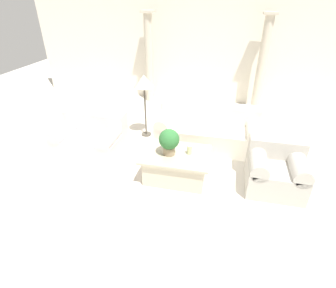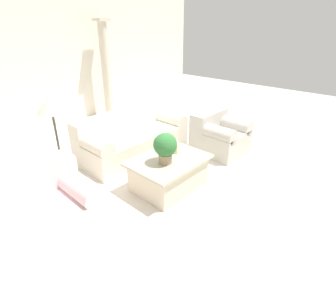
{
  "view_description": "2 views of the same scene",
  "coord_description": "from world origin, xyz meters",
  "px_view_note": "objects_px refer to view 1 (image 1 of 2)",
  "views": [
    {
      "loc": [
        0.68,
        -4.09,
        2.78
      ],
      "look_at": [
        -0.23,
        -0.17,
        0.45
      ],
      "focal_mm": 28.0,
      "sensor_mm": 36.0,
      "label": 1
    },
    {
      "loc": [
        -2.51,
        -2.76,
        2.25
      ],
      "look_at": [
        0.22,
        -0.27,
        0.57
      ],
      "focal_mm": 28.0,
      "sensor_mm": 36.0,
      "label": 2
    }
  ],
  "objects_px": {
    "potted_plant": "(169,141)",
    "floor_lamp": "(144,84)",
    "loveseat": "(92,138)",
    "coffee_table": "(176,165)",
    "sofa_long": "(208,129)",
    "armchair": "(276,168)"
  },
  "relations": [
    {
      "from": "sofa_long",
      "to": "floor_lamp",
      "type": "relative_size",
      "value": 1.51
    },
    {
      "from": "loveseat",
      "to": "armchair",
      "type": "distance_m",
      "value": 3.37
    },
    {
      "from": "sofa_long",
      "to": "floor_lamp",
      "type": "height_order",
      "value": "floor_lamp"
    },
    {
      "from": "loveseat",
      "to": "coffee_table",
      "type": "bearing_deg",
      "value": -13.04
    },
    {
      "from": "potted_plant",
      "to": "floor_lamp",
      "type": "bearing_deg",
      "value": 120.78
    },
    {
      "from": "loveseat",
      "to": "coffee_table",
      "type": "relative_size",
      "value": 1.09
    },
    {
      "from": "loveseat",
      "to": "floor_lamp",
      "type": "distance_m",
      "value": 1.51
    },
    {
      "from": "loveseat",
      "to": "armchair",
      "type": "xyz_separation_m",
      "value": [
        3.36,
        -0.26,
        -0.0
      ]
    },
    {
      "from": "sofa_long",
      "to": "potted_plant",
      "type": "relative_size",
      "value": 4.62
    },
    {
      "from": "sofa_long",
      "to": "floor_lamp",
      "type": "bearing_deg",
      "value": 176.54
    },
    {
      "from": "sofa_long",
      "to": "armchair",
      "type": "relative_size",
      "value": 2.34
    },
    {
      "from": "sofa_long",
      "to": "coffee_table",
      "type": "xyz_separation_m",
      "value": [
        -0.4,
        -1.3,
        -0.09
      ]
    },
    {
      "from": "coffee_table",
      "to": "floor_lamp",
      "type": "distance_m",
      "value": 1.92
    },
    {
      "from": "coffee_table",
      "to": "floor_lamp",
      "type": "height_order",
      "value": "floor_lamp"
    },
    {
      "from": "potted_plant",
      "to": "armchair",
      "type": "bearing_deg",
      "value": 6.33
    },
    {
      "from": "coffee_table",
      "to": "potted_plant",
      "type": "distance_m",
      "value": 0.5
    },
    {
      "from": "coffee_table",
      "to": "floor_lamp",
      "type": "bearing_deg",
      "value": 124.83
    },
    {
      "from": "sofa_long",
      "to": "loveseat",
      "type": "bearing_deg",
      "value": -157.55
    },
    {
      "from": "sofa_long",
      "to": "coffee_table",
      "type": "distance_m",
      "value": 1.36
    },
    {
      "from": "potted_plant",
      "to": "armchair",
      "type": "relative_size",
      "value": 0.51
    },
    {
      "from": "sofa_long",
      "to": "floor_lamp",
      "type": "xyz_separation_m",
      "value": [
        -1.36,
        0.08,
        0.85
      ]
    },
    {
      "from": "loveseat",
      "to": "potted_plant",
      "type": "height_order",
      "value": "potted_plant"
    }
  ]
}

